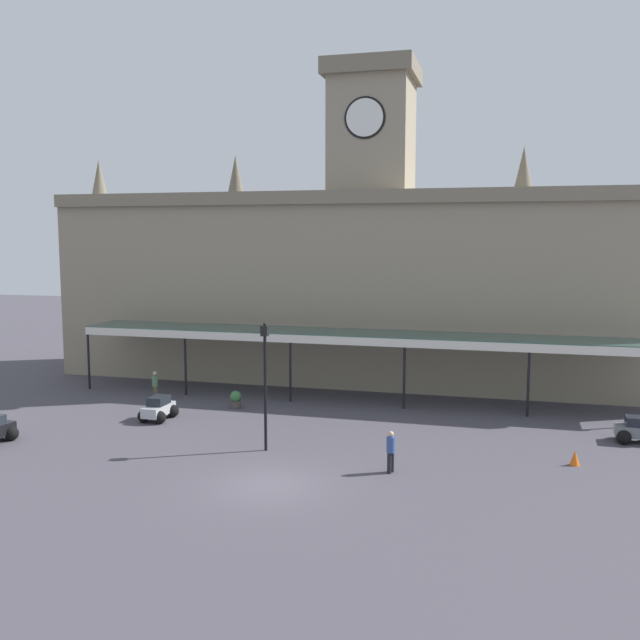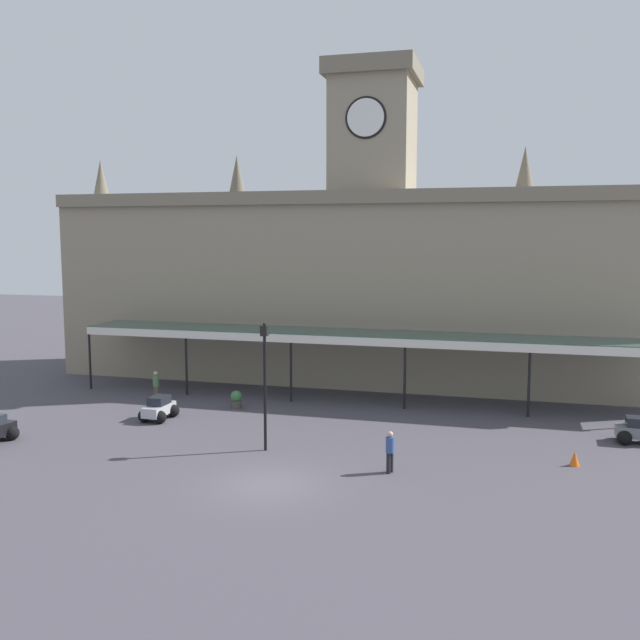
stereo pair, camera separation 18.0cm
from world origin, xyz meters
name	(u,v)px [view 1 (the left image)]	position (x,y,z in m)	size (l,w,h in m)	color
ground_plane	(269,485)	(0.00, 0.00, 0.00)	(140.00, 140.00, 0.00)	#48444D
station_building	(371,279)	(0.00, 20.06, 6.53)	(40.54, 7.25, 19.74)	gray
entrance_canopy	(351,335)	(0.00, 14.21, 3.73)	(32.10, 3.26, 3.87)	#38564C
car_grey_sedan	(639,432)	(14.32, 9.41, 0.50)	(2.08, 1.57, 1.19)	slate
car_silver_sedan	(159,410)	(-8.49, 7.49, 0.50)	(1.55, 2.07, 1.19)	#B2B5BA
pedestrian_crossing_forecourt	(391,450)	(4.16, 2.55, 0.91)	(0.34, 0.38, 1.67)	black
pedestrian_near_entrance	(155,385)	(-10.66, 11.23, 0.91)	(0.34, 0.34, 1.67)	brown
victorian_lamppost	(265,373)	(-1.54, 4.03, 3.43)	(0.30, 0.30, 5.59)	black
traffic_cone	(575,458)	(11.24, 5.36, 0.31)	(0.40, 0.40, 0.62)	orange
planter_by_canopy	(236,399)	(-5.59, 10.69, 0.49)	(0.60, 0.60, 0.96)	#47423D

